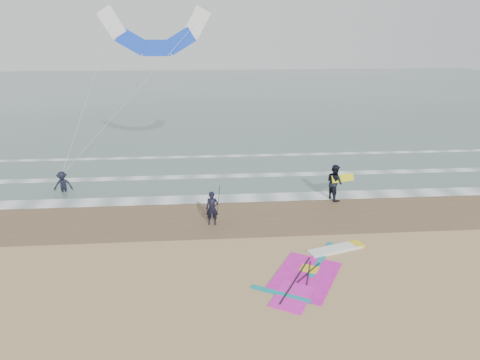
{
  "coord_description": "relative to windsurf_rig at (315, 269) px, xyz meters",
  "views": [
    {
      "loc": [
        -2.05,
        -13.38,
        8.68
      ],
      "look_at": [
        -0.6,
        5.0,
        2.2
      ],
      "focal_mm": 32.0,
      "sensor_mm": 36.0,
      "label": 1
    }
  ],
  "objects": [
    {
      "name": "person_walking",
      "position": [
        2.75,
        7.0,
        0.95
      ],
      "size": [
        1.04,
        1.16,
        1.97
      ],
      "primitive_type": "imported",
      "rotation": [
        0.0,
        0.0,
        1.94
      ],
      "color": "black",
      "rests_on": "ground"
    },
    {
      "name": "carried_kiteboard",
      "position": [
        3.15,
        6.9,
        1.21
      ],
      "size": [
        1.3,
        0.51,
        0.39
      ],
      "color": "yellow",
      "rests_on": "ground"
    },
    {
      "name": "foam_waterline",
      "position": [
        -1.94,
        9.76,
        -0.0
      ],
      "size": [
        120.0,
        9.15,
        0.02
      ],
      "color": "white",
      "rests_on": "ground"
    },
    {
      "name": "windsurf_rig",
      "position": [
        0.0,
        0.0,
        0.0
      ],
      "size": [
        5.13,
        4.85,
        0.12
      ],
      "color": "white",
      "rests_on": "ground"
    },
    {
      "name": "ground",
      "position": [
        -1.94,
        -0.68,
        -0.03
      ],
      "size": [
        120.0,
        120.0,
        0.0
      ],
      "primitive_type": "plane",
      "color": "tan",
      "rests_on": "ground"
    },
    {
      "name": "sea_water",
      "position": [
        -1.94,
        47.32,
        -0.02
      ],
      "size": [
        120.0,
        80.0,
        0.02
      ],
      "primitive_type": "cube",
      "color": "#47605E",
      "rests_on": "ground"
    },
    {
      "name": "person_standing",
      "position": [
        -3.84,
        4.36,
        0.78
      ],
      "size": [
        0.64,
        0.46,
        1.63
      ],
      "primitive_type": "imported",
      "rotation": [
        0.0,
        0.0,
        -0.12
      ],
      "color": "black",
      "rests_on": "ground"
    },
    {
      "name": "surf_kite",
      "position": [
        -6.83,
        12.32,
        8.35
      ],
      "size": [
        8.59,
        3.18,
        9.01
      ],
      "color": "white",
      "rests_on": "ground"
    },
    {
      "name": "person_wading",
      "position": [
        -12.15,
        9.24,
        0.76
      ],
      "size": [
        1.07,
        0.67,
        1.59
      ],
      "primitive_type": "imported",
      "rotation": [
        0.0,
        0.0,
        0.08
      ],
      "color": "black",
      "rests_on": "ground"
    },
    {
      "name": "held_pole",
      "position": [
        -3.54,
        4.36,
        1.16
      ],
      "size": [
        0.17,
        0.86,
        1.82
      ],
      "color": "black",
      "rests_on": "ground"
    },
    {
      "name": "wet_sand_band",
      "position": [
        -1.94,
        5.32,
        -0.03
      ],
      "size": [
        120.0,
        5.0,
        0.01
      ],
      "primitive_type": "cube",
      "color": "brown",
      "rests_on": "ground"
    }
  ]
}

